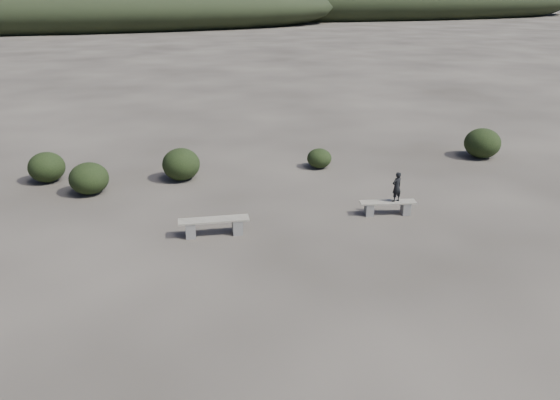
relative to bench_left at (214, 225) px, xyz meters
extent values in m
plane|color=#2E2924|center=(2.34, -4.15, -0.28)|extent=(1200.00, 1200.00, 0.00)
cube|color=slate|center=(-0.62, 0.03, -0.08)|extent=(0.28, 0.38, 0.41)
cube|color=slate|center=(0.62, -0.03, -0.08)|extent=(0.28, 0.38, 0.41)
cube|color=gray|center=(0.00, 0.00, 0.16)|extent=(1.88, 0.49, 0.05)
cube|color=slate|center=(4.52, 0.32, -0.10)|extent=(0.27, 0.35, 0.36)
cube|color=slate|center=(5.58, 0.14, -0.10)|extent=(0.27, 0.35, 0.36)
cube|color=gray|center=(5.05, 0.23, 0.10)|extent=(1.65, 0.60, 0.04)
imported|color=black|center=(5.27, 0.19, 0.56)|extent=(0.37, 0.30, 0.88)
ellipsoid|color=black|center=(-3.45, 4.06, 0.22)|extent=(1.23, 1.23, 1.01)
ellipsoid|color=black|center=(-0.52, 4.73, 0.26)|extent=(1.27, 1.27, 1.09)
ellipsoid|color=black|center=(4.44, 4.89, 0.07)|extent=(0.89, 0.89, 0.71)
ellipsoid|color=black|center=(10.91, 4.65, 0.29)|extent=(1.36, 1.36, 1.14)
ellipsoid|color=black|center=(-4.93, 5.59, 0.23)|extent=(1.20, 1.20, 1.02)
ellipsoid|color=black|center=(-22.66, 85.85, 2.42)|extent=(110.00, 40.00, 12.00)
ellipsoid|color=black|center=(37.34, 105.85, 2.87)|extent=(120.00, 44.00, 14.00)
camera|label=1|loc=(-1.38, -13.22, 5.89)|focal=35.00mm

